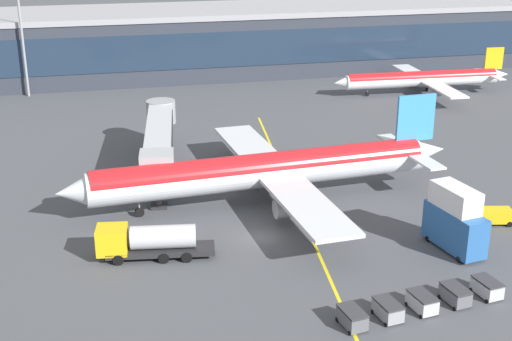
{
  "coord_description": "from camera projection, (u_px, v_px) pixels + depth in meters",
  "views": [
    {
      "loc": [
        -15.27,
        -62.0,
        30.63
      ],
      "look_at": [
        1.21,
        6.84,
        4.5
      ],
      "focal_mm": 49.91,
      "sensor_mm": 36.0,
      "label": 1
    }
  ],
  "objects": [
    {
      "name": "terminal_building",
      "position": [
        140.0,
        43.0,
        136.79
      ],
      "size": [
        174.59,
        21.95,
        12.55
      ],
      "color": "#2D333D",
      "rests_on": "ground_plane"
    },
    {
      "name": "jet_bridge",
      "position": [
        160.0,
        135.0,
        86.58
      ],
      "size": [
        6.72,
        25.01,
        6.39
      ],
      "color": "#B2B7BC",
      "rests_on": "ground_plane"
    },
    {
      "name": "baggage_cart_1",
      "position": [
        388.0,
        310.0,
        56.29
      ],
      "size": [
        1.94,
        2.84,
        1.48
      ],
      "color": "gray",
      "rests_on": "ground_plane"
    },
    {
      "name": "main_airliner",
      "position": [
        265.0,
        170.0,
        77.91
      ],
      "size": [
        44.76,
        35.74,
        10.79
      ],
      "color": "silver",
      "rests_on": "ground_plane"
    },
    {
      "name": "apron_lead_in_line",
      "position": [
        306.0,
        224.0,
        73.49
      ],
      "size": [
        9.64,
        79.49,
        0.01
      ],
      "primitive_type": "cube",
      "rotation": [
        0.0,
        0.0,
        -0.12
      ],
      "color": "yellow",
      "rests_on": "ground_plane"
    },
    {
      "name": "ground_plane",
      "position": [
        260.0,
        237.0,
        70.51
      ],
      "size": [
        700.0,
        700.0,
        0.0
      ],
      "primitive_type": "plane",
      "color": "#47494F"
    },
    {
      "name": "baggage_cart_0",
      "position": [
        352.0,
        318.0,
        55.19
      ],
      "size": [
        1.94,
        2.84,
        1.48
      ],
      "color": "#595B60",
      "rests_on": "ground_plane"
    },
    {
      "name": "baggage_cart_3",
      "position": [
        455.0,
        295.0,
        58.48
      ],
      "size": [
        1.94,
        2.84,
        1.48
      ],
      "color": "#595B60",
      "rests_on": "ground_plane"
    },
    {
      "name": "baggage_cart_4",
      "position": [
        487.0,
        288.0,
        59.58
      ],
      "size": [
        1.94,
        2.84,
        1.48
      ],
      "color": "#B2B7BC",
      "rests_on": "ground_plane"
    },
    {
      "name": "apron_light_mast_1",
      "position": [
        19.0,
        10.0,
        118.51
      ],
      "size": [
        2.8,
        0.5,
        25.32
      ],
      "color": "gray",
      "rests_on": "ground_plane"
    },
    {
      "name": "baggage_cart_2",
      "position": [
        422.0,
        302.0,
        57.39
      ],
      "size": [
        1.94,
        2.84,
        1.48
      ],
      "color": "#B2B7BC",
      "rests_on": "ground_plane"
    },
    {
      "name": "commuter_jet_far",
      "position": [
        423.0,
        79.0,
        124.29
      ],
      "size": [
        32.36,
        25.83,
        7.7
      ],
      "color": "white",
      "rests_on": "ground_plane"
    },
    {
      "name": "fuel_tanker",
      "position": [
        148.0,
        241.0,
        65.75
      ],
      "size": [
        11.05,
        4.05,
        3.25
      ],
      "color": "#232326",
      "rests_on": "ground_plane"
    },
    {
      "name": "catering_lift",
      "position": [
        455.0,
        220.0,
        67.03
      ],
      "size": [
        3.63,
        7.13,
        6.3
      ],
      "color": "#285B9E",
      "rests_on": "ground_plane"
    },
    {
      "name": "pushback_tug",
      "position": [
        493.0,
        215.0,
        73.48
      ],
      "size": [
        4.21,
        3.07,
        1.4
      ],
      "color": "yellow",
      "rests_on": "ground_plane"
    }
  ]
}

